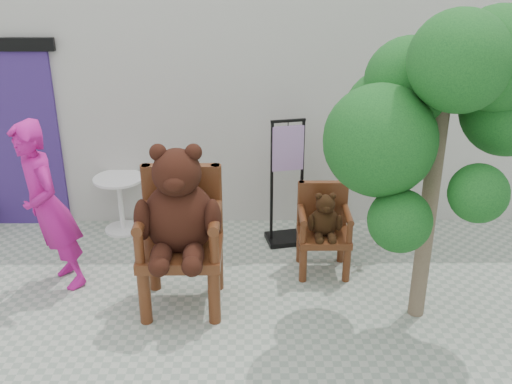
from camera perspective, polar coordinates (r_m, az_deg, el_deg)
ground_plane at (r=5.50m, az=0.52°, el=-14.82°), size 60.00×60.00×0.00m
back_wall at (r=7.66m, az=0.19°, el=9.08°), size 9.00×1.00×3.00m
doorway at (r=7.81m, az=-22.44°, el=5.01°), size 1.40×0.11×2.33m
chair_big at (r=5.67m, az=-7.30°, el=-2.43°), size 0.80×0.88×1.68m
chair_small at (r=6.43m, az=6.48°, el=-2.89°), size 0.55×0.51×0.97m
person at (r=6.29m, az=-19.21°, el=-1.39°), size 0.74×0.79×1.81m
cafe_table at (r=7.47m, az=-12.82°, el=-0.53°), size 0.60×0.60×0.70m
display_stand at (r=6.97m, az=2.93°, el=-0.44°), size 0.51×0.44×1.51m
stool_bucket at (r=6.99m, az=12.63°, el=-0.41°), size 0.32×0.32×1.46m
tree at (r=5.18m, az=17.01°, el=8.06°), size 1.91×1.58×2.93m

